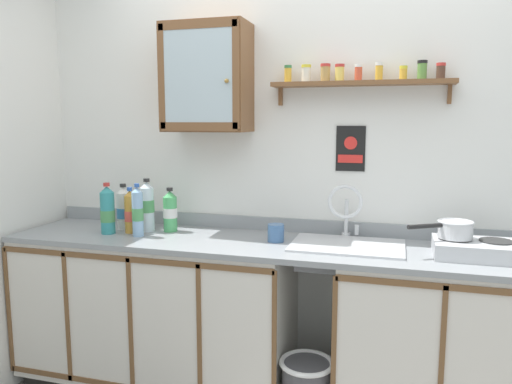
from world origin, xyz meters
name	(u,v)px	position (x,y,z in m)	size (l,w,h in m)	color
back_wall	(313,176)	(0.00, 0.66, 1.26)	(3.98, 0.07, 2.51)	white
lower_cabinet_run	(157,312)	(-0.87, 0.34, 0.45)	(1.62, 0.60, 0.90)	black
lower_cabinet_run_right	(488,351)	(0.94, 0.34, 0.45)	(1.48, 0.60, 0.90)	black
countertop	(302,247)	(0.00, 0.34, 0.91)	(3.34, 0.62, 0.03)	gray
backsplash	(311,226)	(0.00, 0.62, 0.97)	(3.34, 0.02, 0.08)	gray
sink	(347,248)	(0.24, 0.38, 0.92)	(0.58, 0.44, 0.42)	silver
hot_plate_stove	(475,249)	(0.85, 0.32, 0.97)	(0.39, 0.28, 0.08)	silver
saucepan	(454,229)	(0.76, 0.34, 1.06)	(0.32, 0.23, 0.09)	silver
bottle_water_blue_0	(138,212)	(-0.94, 0.27, 1.07)	(0.07, 0.07, 0.30)	#8CB7E0
bottle_detergent_teal_1	(108,211)	(-1.14, 0.28, 1.06)	(0.08, 0.08, 0.30)	teal
bottle_water_clear_2	(147,206)	(-0.95, 0.40, 1.08)	(0.08, 0.08, 0.32)	silver
bottle_soda_green_3	(170,211)	(-0.81, 0.43, 1.05)	(0.08, 0.08, 0.26)	#4CB266
bottle_opaque_white_4	(124,209)	(-1.11, 0.41, 1.05)	(0.08, 0.08, 0.28)	white
bottle_juice_amber_5	(130,212)	(-1.02, 0.33, 1.05)	(0.07, 0.07, 0.27)	gold
mug	(276,233)	(-0.15, 0.36, 0.98)	(0.09, 0.13, 0.10)	#3F6699
wall_cabinet	(207,78)	(-0.59, 0.50, 1.83)	(0.49, 0.29, 0.61)	brown
spice_shelf	(360,80)	(0.26, 0.56, 1.80)	(0.97, 0.14, 0.22)	brown
warning_sign	(351,149)	(0.22, 0.63, 1.43)	(0.16, 0.01, 0.25)	black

